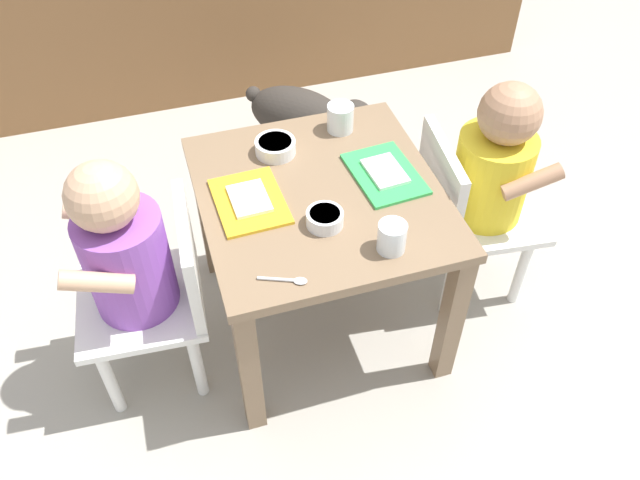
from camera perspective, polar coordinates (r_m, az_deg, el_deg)
ground_plane at (r=1.79m, az=0.00°, el=-6.52°), size 7.00×7.00×0.00m
dining_table at (r=1.51m, az=0.00°, el=2.06°), size 0.54×0.58×0.45m
seated_child_left at (r=1.43m, az=-16.27°, el=-1.52°), size 0.30×0.30×0.65m
seated_child_right at (r=1.64m, az=14.54°, el=5.84°), size 0.31×0.31×0.64m
dog at (r=2.09m, az=-1.15°, el=10.66°), size 0.38×0.37×0.32m
food_tray_left at (r=1.44m, az=-6.21°, el=3.45°), size 0.15×0.20×0.02m
food_tray_right at (r=1.51m, az=5.72°, el=5.85°), size 0.16×0.21×0.02m
water_cup_left at (r=1.63m, az=1.79°, el=10.54°), size 0.07×0.07×0.07m
water_cup_right at (r=1.32m, az=6.31°, el=0.12°), size 0.06×0.06×0.07m
veggie_bowl_far at (r=1.56m, az=-3.94°, el=8.20°), size 0.10×0.10×0.03m
veggie_bowl_near at (r=1.37m, az=0.42°, el=1.94°), size 0.08×0.08×0.03m
spoon_by_left_tray at (r=1.27m, az=-2.86°, el=-3.53°), size 0.10×0.05×0.01m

